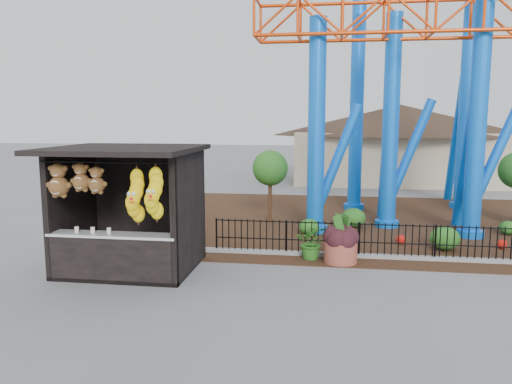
# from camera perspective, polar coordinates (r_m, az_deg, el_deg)

# --- Properties ---
(ground) EXTENTS (120.00, 120.00, 0.00)m
(ground) POSITION_cam_1_polar(r_m,az_deg,el_deg) (11.40, -1.95, -11.09)
(ground) COLOR slate
(ground) RESTS_ON ground
(mulch_bed) EXTENTS (18.00, 12.00, 0.02)m
(mulch_bed) POSITION_cam_1_polar(r_m,az_deg,el_deg) (19.06, 14.44, -3.33)
(mulch_bed) COLOR #331E11
(mulch_bed) RESTS_ON ground
(curb) EXTENTS (18.00, 0.18, 0.12)m
(curb) POSITION_cam_1_polar(r_m,az_deg,el_deg) (14.23, 16.53, -7.20)
(curb) COLOR gray
(curb) RESTS_ON ground
(prize_booth) EXTENTS (3.50, 3.40, 3.12)m
(prize_booth) POSITION_cam_1_polar(r_m,az_deg,el_deg) (12.71, -14.62, -2.20)
(prize_booth) COLOR black
(prize_booth) RESTS_ON ground
(picket_fence) EXTENTS (12.20, 0.06, 1.00)m
(picket_fence) POSITION_cam_1_polar(r_m,az_deg,el_deg) (14.27, 20.20, -5.50)
(picket_fence) COLOR black
(picket_fence) RESTS_ON ground
(roller_coaster) EXTENTS (11.00, 6.37, 10.82)m
(roller_coaster) POSITION_cam_1_polar(r_m,az_deg,el_deg) (19.24, 18.54, 15.89)
(roller_coaster) COLOR blue
(roller_coaster) RESTS_ON ground
(terracotta_planter) EXTENTS (1.01, 1.01, 0.58)m
(terracotta_planter) POSITION_cam_1_polar(r_m,az_deg,el_deg) (13.51, 9.64, -6.80)
(terracotta_planter) COLOR #9A4938
(terracotta_planter) RESTS_ON ground
(planter_foliage) EXTENTS (0.70, 0.70, 0.64)m
(planter_foliage) POSITION_cam_1_polar(r_m,az_deg,el_deg) (13.36, 9.70, -4.28)
(planter_foliage) COLOR black
(planter_foliage) RESTS_ON terracotta_planter
(potted_plant) EXTENTS (0.89, 0.78, 0.94)m
(potted_plant) POSITION_cam_1_polar(r_m,az_deg,el_deg) (13.69, 6.43, -5.73)
(potted_plant) COLOR #1E5218
(potted_plant) RESTS_ON ground
(landscaping) EXTENTS (8.77, 3.87, 0.68)m
(landscaping) POSITION_cam_1_polar(r_m,az_deg,el_deg) (16.66, 16.96, -4.05)
(landscaping) COLOR #265E1B
(landscaping) RESTS_ON mulch_bed
(pavilion) EXTENTS (15.00, 15.00, 4.80)m
(pavilion) POSITION_cam_1_polar(r_m,az_deg,el_deg) (30.84, 16.07, 6.74)
(pavilion) COLOR #BFAD8C
(pavilion) RESTS_ON ground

